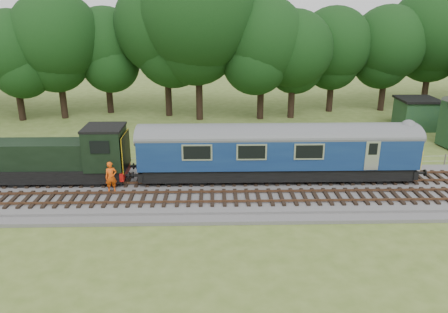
{
  "coord_description": "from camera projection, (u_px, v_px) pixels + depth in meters",
  "views": [
    {
      "loc": [
        0.82,
        -25.72,
        11.27
      ],
      "look_at": [
        1.46,
        1.4,
        2.0
      ],
      "focal_mm": 35.0,
      "sensor_mm": 36.0,
      "label": 1
    }
  ],
  "objects": [
    {
      "name": "ballast",
      "position": [
        202.0,
        191.0,
        27.9
      ],
      "size": [
        70.0,
        7.0,
        0.35
      ],
      "primitive_type": "cube",
      "color": "#4C4C4F",
      "rests_on": "ground"
    },
    {
      "name": "shunter_loco",
      "position": [
        64.0,
        158.0,
        28.44
      ],
      "size": [
        8.91,
        2.6,
        3.38
      ],
      "color": "black",
      "rests_on": "ground"
    },
    {
      "name": "track_south",
      "position": [
        201.0,
        198.0,
        26.31
      ],
      "size": [
        67.2,
        2.4,
        0.21
      ],
      "color": "black",
      "rests_on": "ballast"
    },
    {
      "name": "fence",
      "position": [
        203.0,
        169.0,
        32.22
      ],
      "size": [
        64.0,
        0.12,
        1.0
      ],
      "primitive_type": null,
      "color": "#6B6054",
      "rests_on": "ground"
    },
    {
      "name": "track_north",
      "position": [
        202.0,
        179.0,
        29.15
      ],
      "size": [
        67.2,
        2.4,
        0.21
      ],
      "color": "black",
      "rests_on": "ballast"
    },
    {
      "name": "dmu_railcar",
      "position": [
        277.0,
        147.0,
        28.55
      ],
      "size": [
        18.05,
        2.86,
        3.88
      ],
      "color": "black",
      "rests_on": "ground"
    },
    {
      "name": "tree_line",
      "position": [
        207.0,
        114.0,
        48.77
      ],
      "size": [
        70.0,
        8.0,
        18.0
      ],
      "primitive_type": null,
      "color": "black",
      "rests_on": "ground"
    },
    {
      "name": "ground",
      "position": [
        202.0,
        193.0,
        27.96
      ],
      "size": [
        120.0,
        120.0,
        0.0
      ],
      "primitive_type": "plane",
      "color": "#4C6224",
      "rests_on": "ground"
    },
    {
      "name": "shed",
      "position": [
        416.0,
        113.0,
        42.57
      ],
      "size": [
        3.7,
        3.7,
        3.0
      ],
      "rotation": [
        0.0,
        0.0,
        -0.01
      ],
      "color": "#1A3A25",
      "rests_on": "ground"
    },
    {
      "name": "worker",
      "position": [
        111.0,
        177.0,
        27.01
      ],
      "size": [
        0.83,
        0.7,
        1.96
      ],
      "primitive_type": "imported",
      "rotation": [
        0.0,
        0.0,
        0.37
      ],
      "color": "#F5520C",
      "rests_on": "ballast"
    }
  ]
}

